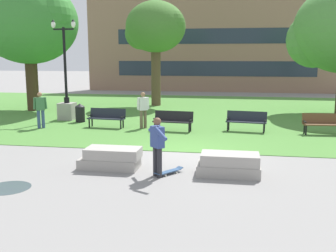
# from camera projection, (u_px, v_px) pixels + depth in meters

# --- Properties ---
(ground_plane) EXTENTS (140.00, 140.00, 0.00)m
(ground_plane) POSITION_uv_depth(u_px,v_px,m) (187.00, 153.00, 14.01)
(ground_plane) COLOR gray
(grass_lawn) EXTENTS (40.00, 20.00, 0.02)m
(grass_lawn) POSITION_uv_depth(u_px,v_px,m) (207.00, 113.00, 23.72)
(grass_lawn) COLOR #4C8438
(grass_lawn) RESTS_ON ground
(concrete_block_center) EXTENTS (1.85, 0.90, 0.64)m
(concrete_block_center) POSITION_uv_depth(u_px,v_px,m) (111.00, 158.00, 12.03)
(concrete_block_center) COLOR #9E9991
(concrete_block_center) RESTS_ON ground
(concrete_block_left) EXTENTS (1.80, 0.90, 0.64)m
(concrete_block_left) POSITION_uv_depth(u_px,v_px,m) (229.00, 165.00, 11.33)
(concrete_block_left) COLOR #9E9991
(concrete_block_left) RESTS_ON ground
(person_skateboarder) EXTENTS (0.80, 1.34, 1.71)m
(person_skateboarder) POSITION_uv_depth(u_px,v_px,m) (157.00, 143.00, 11.07)
(person_skateboarder) COLOR #28282D
(person_skateboarder) RESTS_ON ground
(skateboard) EXTENTS (0.77, 0.93, 0.14)m
(skateboard) POSITION_uv_depth(u_px,v_px,m) (169.00, 171.00, 11.44)
(skateboard) COLOR #2D4C75
(skateboard) RESTS_ON ground
(puddle) EXTENTS (1.17, 1.17, 0.01)m
(puddle) POSITION_uv_depth(u_px,v_px,m) (8.00, 188.00, 10.27)
(puddle) COLOR #47515B
(puddle) RESTS_ON ground
(park_bench_near_left) EXTENTS (1.83, 0.64, 0.90)m
(park_bench_near_left) POSITION_uv_depth(u_px,v_px,m) (324.00, 122.00, 17.12)
(park_bench_near_left) COLOR brown
(park_bench_near_left) RESTS_ON grass_lawn
(park_bench_near_right) EXTENTS (1.84, 0.70, 0.90)m
(park_bench_near_right) POSITION_uv_depth(u_px,v_px,m) (173.00, 120.00, 17.87)
(park_bench_near_right) COLOR black
(park_bench_near_right) RESTS_ON grass_lawn
(park_bench_far_left) EXTENTS (1.85, 0.76, 0.90)m
(park_bench_far_left) POSITION_uv_depth(u_px,v_px,m) (246.00, 120.00, 17.80)
(park_bench_far_left) COLOR #1E232D
(park_bench_far_left) RESTS_ON grass_lawn
(park_bench_far_right) EXTENTS (1.84, 0.67, 0.90)m
(park_bench_far_right) POSITION_uv_depth(u_px,v_px,m) (107.00, 117.00, 18.76)
(park_bench_far_right) COLOR #1E232D
(park_bench_far_right) RESTS_ON grass_lawn
(lamp_post_center) EXTENTS (1.32, 0.80, 5.24)m
(lamp_post_center) POSITION_uv_depth(u_px,v_px,m) (67.00, 100.00, 20.95)
(lamp_post_center) COLOR gray
(lamp_post_center) RESTS_ON grass_lawn
(tree_near_right) EXTENTS (4.22, 4.02, 7.01)m
(tree_near_right) POSITION_uv_depth(u_px,v_px,m) (155.00, 28.00, 26.32)
(tree_near_right) COLOR brown
(tree_near_right) RESTS_ON grass_lawn
(tree_near_left) EXTENTS (6.25, 5.95, 7.93)m
(tree_near_left) POSITION_uv_depth(u_px,v_px,m) (28.00, 23.00, 23.84)
(tree_near_left) COLOR #42301E
(tree_near_left) RESTS_ON grass_lawn
(trash_bin) EXTENTS (0.49, 0.49, 0.96)m
(trash_bin) POSITION_uv_depth(u_px,v_px,m) (80.00, 113.00, 20.29)
(trash_bin) COLOR black
(trash_bin) RESTS_ON grass_lawn
(person_bystander_near_lawn) EXTENTS (0.56, 0.46, 1.71)m
(person_bystander_near_lawn) POSITION_uv_depth(u_px,v_px,m) (143.00, 108.00, 18.46)
(person_bystander_near_lawn) COLOR brown
(person_bystander_near_lawn) RESTS_ON grass_lawn
(person_bystander_far_lawn) EXTENTS (0.60, 0.42, 1.71)m
(person_bystander_far_lawn) POSITION_uv_depth(u_px,v_px,m) (40.00, 108.00, 18.48)
(person_bystander_far_lawn) COLOR #384C7A
(person_bystander_far_lawn) RESTS_ON grass_lawn
(building_facade_distant) EXTENTS (24.78, 1.03, 9.08)m
(building_facade_distant) POSITION_uv_depth(u_px,v_px,m) (215.00, 44.00, 37.04)
(building_facade_distant) COLOR #8E6B56
(building_facade_distant) RESTS_ON ground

